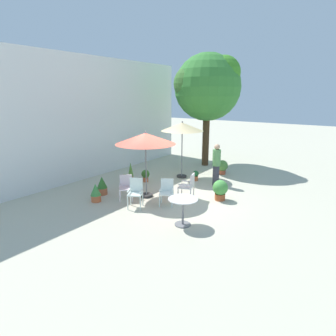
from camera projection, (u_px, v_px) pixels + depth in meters
The scene contains 19 objects.
ground_plane at pixel (177, 197), 10.19m from camera, with size 60.00×60.00×0.00m, color beige.
villa_facade at pixel (87, 118), 12.16m from camera, with size 12.17×0.30×5.13m, color white.
shade_tree at pixel (207, 87), 13.94m from camera, with size 3.40×3.24×5.51m.
patio_umbrella_0 at pixel (145, 139), 9.72m from camera, with size 2.08×2.08×2.35m.
patio_umbrella_1 at pixel (182, 128), 12.09m from camera, with size 1.81×1.81×2.46m.
cafe_table_0 at pixel (183, 207), 7.86m from camera, with size 0.83×0.83×0.78m.
patio_chair_0 at pixel (189, 185), 9.83m from camera, with size 0.61×0.60×0.92m.
patio_chair_1 at pixel (136, 191), 9.16m from camera, with size 0.59×0.59×0.95m.
patio_chair_2 at pixel (167, 190), 9.40m from camera, with size 0.59×0.59×0.86m.
patio_chair_3 at pixel (126, 186), 9.89m from camera, with size 0.67×0.67×0.84m.
potted_plant_0 at pixel (102, 185), 10.37m from camera, with size 0.37×0.37×0.68m.
potted_plant_1 at pixel (145, 175), 11.91m from camera, with size 0.34×0.34×0.51m.
potted_plant_2 at pixel (125, 180), 11.31m from camera, with size 0.32×0.32×0.50m.
potted_plant_3 at pixel (196, 175), 12.08m from camera, with size 0.26×0.26×0.43m.
potted_plant_4 at pixel (131, 172), 11.76m from camera, with size 0.22×0.22×0.86m.
potted_plant_5 at pixel (220, 189), 9.80m from camera, with size 0.52×0.52×0.71m.
potted_plant_6 at pixel (96, 192), 9.68m from camera, with size 0.36×0.36×0.63m.
potted_plant_7 at pixel (222, 166), 13.04m from camera, with size 0.49×0.49×0.65m.
standing_person at pixel (216, 164), 11.30m from camera, with size 0.33×0.33×1.68m.
Camera 1 is at (-8.02, -5.32, 3.54)m, focal length 30.51 mm.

